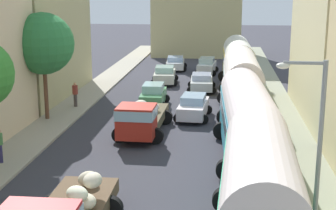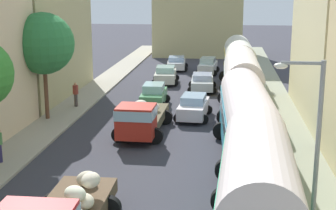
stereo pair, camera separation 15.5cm
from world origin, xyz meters
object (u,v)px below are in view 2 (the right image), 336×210
(parked_bus_1, at_px, (247,117))
(car_5, at_px, (208,66))
(parked_bus_0, at_px, (258,187))
(car_1, at_px, (165,75))
(parked_bus_2, at_px, (242,81))
(car_3, at_px, (194,107))
(car_0, at_px, (154,95))
(pedestrian_1, at_px, (76,94))
(cargo_truck_1, at_px, (141,118))
(parked_bus_3, at_px, (239,61))
(streetlamp_near, at_px, (312,138))
(car_2, at_px, (176,63))
(car_4, at_px, (202,82))

(parked_bus_1, xyz_separation_m, car_5, (-2.86, 24.56, -1.35))
(parked_bus_0, bearing_deg, car_1, 102.81)
(parked_bus_2, relative_size, car_3, 2.15)
(car_1, bearing_deg, parked_bus_0, -77.19)
(car_0, distance_m, pedestrian_1, 5.56)
(cargo_truck_1, height_order, car_3, cargo_truck_1)
(parked_bus_1, xyz_separation_m, car_3, (-3.14, 7.47, -1.37))
(parked_bus_3, distance_m, car_5, 7.30)
(parked_bus_1, bearing_deg, car_0, 120.50)
(cargo_truck_1, distance_m, car_3, 5.22)
(parked_bus_2, bearing_deg, streetlamp_near, -84.48)
(parked_bus_0, bearing_deg, pedestrian_1, 122.44)
(parked_bus_2, relative_size, pedestrian_1, 4.83)
(parked_bus_1, bearing_deg, streetlamp_near, -78.70)
(parked_bus_1, xyz_separation_m, car_1, (-6.41, 19.17, -1.37))
(parked_bus_1, bearing_deg, car_2, 103.06)
(car_2, bearing_deg, parked_bus_1, -76.94)
(car_1, height_order, car_4, car_1)
(car_4, xyz_separation_m, streetlamp_near, (4.68, -24.77, 2.99))
(parked_bus_3, distance_m, pedestrian_1, 14.58)
(car_5, distance_m, pedestrian_1, 17.60)
(parked_bus_3, distance_m, car_4, 3.76)
(parked_bus_2, relative_size, cargo_truck_1, 1.32)
(parked_bus_3, height_order, car_4, parked_bus_3)
(parked_bus_1, bearing_deg, parked_bus_0, -90.00)
(cargo_truck_1, relative_size, car_1, 1.67)
(parked_bus_1, xyz_separation_m, car_2, (-6.16, 26.56, -1.44))
(streetlamp_near, bearing_deg, parked_bus_0, -161.61)
(car_1, height_order, streetlamp_near, streetlamp_near)
(parked_bus_3, relative_size, cargo_truck_1, 1.25)
(streetlamp_near, bearing_deg, cargo_truck_1, 123.35)
(car_1, bearing_deg, parked_bus_2, -57.80)
(streetlamp_near, bearing_deg, pedestrian_1, 126.90)
(pedestrian_1, distance_m, streetlamp_near, 22.34)
(parked_bus_3, bearing_deg, parked_bus_1, -90.00)
(parked_bus_1, xyz_separation_m, streetlamp_near, (1.69, -8.44, 1.57))
(pedestrian_1, bearing_deg, parked_bus_2, -1.48)
(parked_bus_2, xyz_separation_m, car_3, (-3.14, -1.53, -1.52))
(parked_bus_3, height_order, car_1, parked_bus_3)
(parked_bus_1, relative_size, parked_bus_2, 1.12)
(parked_bus_0, bearing_deg, streetlamp_near, 18.39)
(car_0, relative_size, car_1, 0.96)
(parked_bus_2, xyz_separation_m, pedestrian_1, (-11.63, 0.30, -1.26))
(car_3, bearing_deg, car_2, 99.00)
(car_1, distance_m, car_3, 12.15)
(parked_bus_2, xyz_separation_m, streetlamp_near, (1.69, -17.44, 1.42))
(parked_bus_3, height_order, car_0, parked_bus_3)
(parked_bus_1, xyz_separation_m, parked_bus_3, (0.00, 18.00, 0.13))
(car_1, bearing_deg, car_2, 88.10)
(cargo_truck_1, height_order, car_0, cargo_truck_1)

